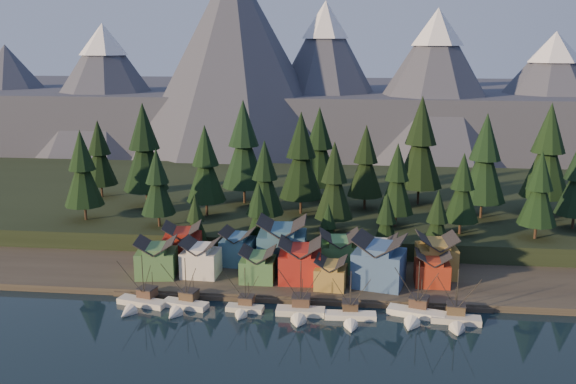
# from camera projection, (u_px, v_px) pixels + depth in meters

# --- Properties ---
(ground) EXTENTS (500.00, 500.00, 0.00)m
(ground) POSITION_uv_depth(u_px,v_px,m) (290.00, 335.00, 120.18)
(ground) COLOR black
(ground) RESTS_ON ground
(shore_strip) EXTENTS (400.00, 50.00, 1.50)m
(shore_strip) POSITION_uv_depth(u_px,v_px,m) (307.00, 261.00, 158.69)
(shore_strip) COLOR #312B24
(shore_strip) RESTS_ON ground
(hillside) EXTENTS (420.00, 100.00, 6.00)m
(hillside) POSITION_uv_depth(u_px,v_px,m) (320.00, 203.00, 206.52)
(hillside) COLOR black
(hillside) RESTS_ON ground
(dock) EXTENTS (80.00, 4.00, 1.00)m
(dock) POSITION_uv_depth(u_px,v_px,m) (298.00, 299.00, 136.02)
(dock) COLOR #4E4537
(dock) RESTS_ON ground
(mountain_ridge) EXTENTS (560.00, 190.00, 90.00)m
(mountain_ridge) POSITION_uv_depth(u_px,v_px,m) (328.00, 97.00, 321.16)
(mountain_ridge) COLOR #4C4F62
(mountain_ridge) RESTS_ON ground
(boat_0) EXTENTS (11.32, 11.87, 11.86)m
(boat_0) POSITION_uv_depth(u_px,v_px,m) (139.00, 297.00, 132.55)
(boat_0) COLOR beige
(boat_0) RESTS_ON ground
(boat_1) EXTENTS (10.33, 10.85, 11.69)m
(boat_1) POSITION_uv_depth(u_px,v_px,m) (182.00, 299.00, 131.46)
(boat_1) COLOR silver
(boat_1) RESTS_ON ground
(boat_2) EXTENTS (8.01, 8.60, 10.16)m
(boat_2) POSITION_uv_depth(u_px,v_px,m) (244.00, 303.00, 129.94)
(boat_2) COLOR beige
(boat_2) RESTS_ON ground
(boat_3) EXTENTS (10.02, 10.93, 12.46)m
(boat_3) POSITION_uv_depth(u_px,v_px,m) (300.00, 305.00, 127.89)
(boat_3) COLOR beige
(boat_3) RESTS_ON ground
(boat_4) EXTENTS (10.59, 11.46, 10.82)m
(boat_4) POSITION_uv_depth(u_px,v_px,m) (351.00, 311.00, 126.13)
(boat_4) COLOR white
(boat_4) RESTS_ON ground
(boat_5) EXTENTS (12.30, 12.86, 12.63)m
(boat_5) POSITION_uv_depth(u_px,v_px,m) (416.00, 308.00, 127.00)
(boat_5) COLOR white
(boat_5) RESTS_ON ground
(boat_6) EXTENTS (10.10, 10.86, 12.11)m
(boat_6) POSITION_uv_depth(u_px,v_px,m) (457.00, 313.00, 124.24)
(boat_6) COLOR beige
(boat_6) RESTS_ON ground
(house_front_0) EXTENTS (9.69, 9.28, 8.69)m
(house_front_0) POSITION_uv_depth(u_px,v_px,m) (156.00, 257.00, 145.51)
(house_front_0) COLOR #477740
(house_front_0) RESTS_ON shore_strip
(house_front_1) EXTENTS (8.45, 8.14, 8.41)m
(house_front_1) POSITION_uv_depth(u_px,v_px,m) (201.00, 257.00, 145.89)
(house_front_1) COLOR silver
(house_front_1) RESTS_ON shore_strip
(house_front_2) EXTENTS (7.64, 7.70, 7.41)m
(house_front_2) POSITION_uv_depth(u_px,v_px,m) (258.00, 264.00, 142.92)
(house_front_2) COLOR #44753F
(house_front_2) RESTS_ON shore_strip
(house_front_3) EXTENTS (9.59, 9.17, 9.40)m
(house_front_3) POSITION_uv_depth(u_px,v_px,m) (300.00, 260.00, 142.48)
(house_front_3) COLOR maroon
(house_front_3) RESTS_ON shore_strip
(house_front_4) EXTENTS (7.17, 7.64, 6.71)m
(house_front_4) POSITION_uv_depth(u_px,v_px,m) (331.00, 272.00, 138.85)
(house_front_4) COLOR olive
(house_front_4) RESTS_ON shore_strip
(house_front_5) EXTENTS (12.56, 11.86, 11.11)m
(house_front_5) POSITION_uv_depth(u_px,v_px,m) (379.00, 260.00, 139.69)
(house_front_5) COLOR #365480
(house_front_5) RESTS_ON shore_strip
(house_front_6) EXTENTS (7.49, 7.08, 7.43)m
(house_front_6) POSITION_uv_depth(u_px,v_px,m) (432.00, 268.00, 140.50)
(house_front_6) COLOR #9A2C18
(house_front_6) RESTS_ON shore_strip
(house_back_0) EXTENTS (9.96, 9.67, 9.53)m
(house_back_0) POSITION_uv_depth(u_px,v_px,m) (183.00, 242.00, 154.49)
(house_back_0) COLOR maroon
(house_back_0) RESTS_ON shore_strip
(house_back_1) EXTENTS (8.21, 8.30, 8.58)m
(house_back_1) POSITION_uv_depth(u_px,v_px,m) (238.00, 246.00, 153.41)
(house_back_1) COLOR #3D6891
(house_back_1) RESTS_ON shore_strip
(house_back_2) EXTENTS (11.46, 10.58, 11.78)m
(house_back_2) POSITION_uv_depth(u_px,v_px,m) (282.00, 242.00, 151.10)
(house_back_2) COLOR #325B76
(house_back_2) RESTS_ON shore_strip
(house_back_3) EXTENTS (9.89, 9.00, 9.27)m
(house_back_3) POSITION_uv_depth(u_px,v_px,m) (339.00, 250.00, 149.27)
(house_back_3) COLOR #478349
(house_back_3) RESTS_ON shore_strip
(house_back_4) EXTENTS (9.26, 8.98, 8.95)m
(house_back_4) POSITION_uv_depth(u_px,v_px,m) (378.00, 253.00, 147.32)
(house_back_4) COLOR beige
(house_back_4) RESTS_ON shore_strip
(house_back_5) EXTENTS (9.27, 9.36, 9.70)m
(house_back_5) POSITION_uv_depth(u_px,v_px,m) (436.00, 254.00, 145.50)
(house_back_5) COLOR olive
(house_back_5) RESTS_ON shore_strip
(tree_hill_0) EXTENTS (10.66, 10.66, 24.84)m
(tree_hill_0) POSITION_uv_depth(u_px,v_px,m) (82.00, 171.00, 172.72)
(tree_hill_0) COLOR #332319
(tree_hill_0) RESTS_ON hillside
(tree_hill_1) EXTENTS (13.16, 13.16, 30.67)m
(tree_hill_1) POSITION_uv_depth(u_px,v_px,m) (144.00, 150.00, 186.14)
(tree_hill_1) COLOR #332319
(tree_hill_1) RESTS_ON hillside
(tree_hill_2) EXTENTS (8.99, 8.99, 20.93)m
(tree_hill_2) POSITION_uv_depth(u_px,v_px,m) (157.00, 184.00, 166.94)
(tree_hill_2) COLOR #332319
(tree_hill_2) RESTS_ON hillside
(tree_hill_3) EXTENTS (10.99, 10.99, 25.61)m
(tree_hill_3) POSITION_uv_depth(u_px,v_px,m) (206.00, 167.00, 176.86)
(tree_hill_3) COLOR #332319
(tree_hill_3) RESTS_ON hillside
(tree_hill_4) EXTENTS (13.40, 13.40, 31.21)m
(tree_hill_4) POSITION_uv_depth(u_px,v_px,m) (244.00, 147.00, 189.79)
(tree_hill_4) COLOR #332319
(tree_hill_4) RESTS_ON hillside
(tree_hill_5) EXTENTS (9.98, 9.98, 23.24)m
(tree_hill_5) POSITION_uv_depth(u_px,v_px,m) (265.00, 180.00, 165.53)
(tree_hill_5) COLOR #332319
(tree_hill_5) RESTS_ON hillside
(tree_hill_6) EXTENTS (12.46, 12.46, 29.04)m
(tree_hill_6) POSITION_uv_depth(u_px,v_px,m) (301.00, 159.00, 178.43)
(tree_hill_6) COLOR #332319
(tree_hill_6) RESTS_ON hillside
(tree_hill_7) EXTENTS (10.12, 10.12, 23.57)m
(tree_hill_7) POSITION_uv_depth(u_px,v_px,m) (334.00, 183.00, 161.59)
(tree_hill_7) COLOR #332319
(tree_hill_7) RESTS_ON hillside
(tree_hill_8) EXTENTS (10.62, 10.62, 24.73)m
(tree_hill_8) POSITION_uv_depth(u_px,v_px,m) (366.00, 164.00, 183.78)
(tree_hill_8) COLOR #332319
(tree_hill_8) RESTS_ON hillside
(tree_hill_9) EXTENTS (9.57, 9.57, 22.30)m
(tree_hill_9) POSITION_uv_depth(u_px,v_px,m) (397.00, 181.00, 166.77)
(tree_hill_9) COLOR #332319
(tree_hill_9) RESTS_ON hillside
(tree_hill_10) EXTENTS (13.90, 13.90, 32.38)m
(tree_hill_10) POSITION_uv_depth(u_px,v_px,m) (421.00, 146.00, 188.80)
(tree_hill_10) COLOR #332319
(tree_hill_10) RESTS_ON hillside
(tree_hill_11) EXTENTS (8.98, 8.98, 20.93)m
(tree_hill_11) POSITION_uv_depth(u_px,v_px,m) (462.00, 190.00, 160.36)
(tree_hill_11) COLOR #332319
(tree_hill_11) RESTS_ON hillside
(tree_hill_12) EXTENTS (12.51, 12.51, 29.14)m
(tree_hill_12) POSITION_uv_depth(u_px,v_px,m) (485.00, 161.00, 173.93)
(tree_hill_12) COLOR #332319
(tree_hill_12) RESTS_ON hillside
(tree_hill_13) EXTENTS (9.52, 9.52, 22.18)m
(tree_hill_13) POSITION_uv_depth(u_px,v_px,m) (539.00, 191.00, 156.31)
(tree_hill_13) COLOR #332319
(tree_hill_13) RESTS_ON hillside
(tree_hill_14) EXTENTS (13.54, 13.54, 31.55)m
(tree_hill_14) POSITION_uv_depth(u_px,v_px,m) (548.00, 154.00, 177.46)
(tree_hill_14) COLOR #332319
(tree_hill_14) RESTS_ON hillside
(tree_hill_15) EXTENTS (12.27, 12.27, 28.59)m
(tree_hill_15) POSITION_uv_depth(u_px,v_px,m) (319.00, 150.00, 194.48)
(tree_hill_15) COLOR #332319
(tree_hill_15) RESTS_ON hillside
(tree_hill_16) EXTENTS (10.39, 10.39, 24.20)m
(tree_hill_16) POSITION_uv_depth(u_px,v_px,m) (99.00, 155.00, 198.59)
(tree_hill_16) COLOR #332319
(tree_hill_16) RESTS_ON hillside
(tree_shore_0) EXTENTS (6.64, 6.64, 15.47)m
(tree_shore_0) POSITION_uv_depth(u_px,v_px,m) (196.00, 222.00, 159.62)
(tree_shore_0) COLOR #332319
(tree_shore_0) RESTS_ON shore_strip
(tree_shore_1) EXTENTS (8.04, 8.04, 18.72)m
(tree_shore_1) POSITION_uv_depth(u_px,v_px,m) (259.00, 217.00, 157.47)
(tree_shore_1) COLOR #332319
(tree_shore_1) RESTS_ON shore_strip
(tree_shore_2) EXTENTS (6.09, 6.09, 14.18)m
(tree_shore_2) POSITION_uv_depth(u_px,v_px,m) (328.00, 229.00, 156.19)
(tree_shore_2) COLOR #332319
(tree_shore_2) RESTS_ON shore_strip
(tree_shore_3) EXTENTS (7.41, 7.41, 17.25)m
(tree_shore_3) POSITION_uv_depth(u_px,v_px,m) (386.00, 224.00, 154.27)
(tree_shore_3) COLOR #332319
(tree_shore_3) RESTS_ON shore_strip
(tree_shore_4) EXTENTS (7.85, 7.85, 18.29)m
(tree_shore_4) POSITION_uv_depth(u_px,v_px,m) (437.00, 223.00, 152.83)
(tree_shore_4) COLOR #332319
(tree_shore_4) RESTS_ON shore_strip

